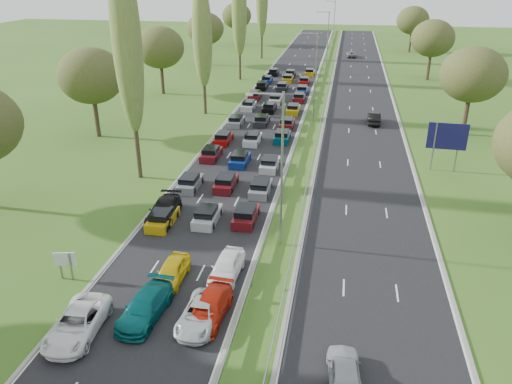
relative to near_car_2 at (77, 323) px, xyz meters
The scene contains 21 objects.
ground 50.53m from the near_car_2, 78.24° to the left, with size 260.00×260.00×0.00m, color #32581B.
near_carriageway 52.09m from the near_car_2, 86.09° to the left, with size 10.50×215.00×0.04m, color black.
far_carriageway 54.69m from the near_car_2, 71.83° to the left, with size 10.50×215.00×0.04m, color black.
central_reservation 52.97m from the near_car_2, 78.79° to the left, with size 2.36×215.00×0.32m.
lamp_columns 48.84m from the near_car_2, 77.76° to the left, with size 0.18×140.18×12.00m.
poplar_row 39.79m from the near_car_2, 98.62° to the left, with size 2.80×127.80×22.44m.
woodland_left 36.60m from the near_car_2, 116.79° to the left, with size 8.00×166.00×11.10m.
woodland_right 47.34m from the near_car_2, 50.48° to the left, with size 8.00×153.00×11.10m.
traffic_queue_fill 47.21m from the near_car_2, 85.64° to the left, with size 9.11×69.74×0.80m.
near_car_2 is the anchor object (origin of this frame).
near_car_3 15.03m from the near_car_2, 90.40° to the left, with size 2.19×5.38×1.56m, color black.
near_car_7 3.96m from the near_car_2, 33.10° to the left, with size 2.11×5.19×1.51m, color #054F51.
near_car_8 7.23m from the near_car_2, 59.93° to the left, with size 1.71×4.26×1.45m, color gold.
near_car_10 7.17m from the near_car_2, 17.95° to the left, with size 2.20×4.77×1.32m, color #B7BEC2.
near_car_11 7.76m from the near_car_2, 21.22° to the left, with size 1.98×4.88×1.41m, color #B21F0B.
near_car_12 10.34m from the near_car_2, 45.71° to the left, with size 1.84×4.58×1.56m, color white.
far_car_0 15.49m from the near_car_2, ahead, with size 1.73×4.29×1.46m, color #A4A8AE.
far_car_1 51.01m from the near_car_2, 68.58° to the left, with size 1.63×4.68×1.54m, color black.
far_car_2 104.93m from the near_car_2, 81.65° to the left, with size 2.20×4.78×1.33m, color gray.
info_sign 6.31m from the near_car_2, 125.00° to the left, with size 1.48×0.43×2.10m.
direction_sign 39.95m from the near_car_2, 50.78° to the left, with size 4.00×0.33×5.20m.
Camera 1 is at (8.62, 9.38, 19.75)m, focal length 35.00 mm.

